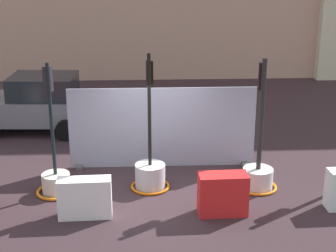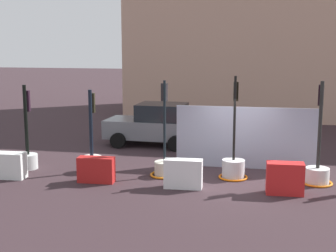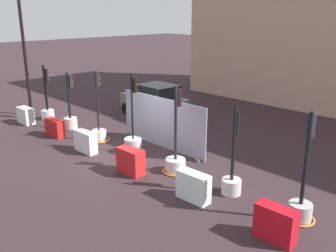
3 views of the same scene
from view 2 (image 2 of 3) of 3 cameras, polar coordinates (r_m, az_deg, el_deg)
name	(u,v)px [view 2 (image 2 of 3)]	position (r m, az deg, el deg)	size (l,w,h in m)	color
ground_plane	(236,180)	(15.08, 8.11, -6.37)	(120.00, 120.00, 0.00)	#332328
traffic_light_0	(28,152)	(16.76, -16.42, -3.00)	(0.65, 0.65, 2.84)	silver
traffic_light_1	(92,155)	(15.89, -9.09, -3.40)	(0.63, 0.63, 2.72)	beige
traffic_light_2	(165,163)	(15.25, -0.41, -4.40)	(0.93, 0.93, 3.06)	beige
traffic_light_3	(233,165)	(15.15, 7.82, -4.63)	(0.92, 0.92, 3.21)	silver
traffic_light_4	(318,169)	(15.09, 17.44, -4.89)	(0.93, 0.93, 3.10)	silver
construction_barrier_0	(9,165)	(15.82, -18.51, -4.49)	(1.06, 0.51, 0.82)	silver
construction_barrier_1	(96,170)	(14.74, -8.58, -5.19)	(1.12, 0.44, 0.78)	#B11C1B
construction_barrier_2	(183,174)	(14.00, 1.83, -5.73)	(1.12, 0.42, 0.86)	white
construction_barrier_3	(285,178)	(13.85, 13.80, -6.10)	(1.05, 0.51, 0.91)	red
car_grey_saloon	(155,125)	(19.75, -1.53, 0.17)	(3.94, 2.31, 1.73)	slate
building_main_facade	(272,12)	(29.35, 12.27, 13.19)	(16.65, 8.10, 11.90)	tan
site_fence_panel	(246,139)	(16.25, 9.32, -1.54)	(4.75, 0.50, 2.10)	#9496AC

